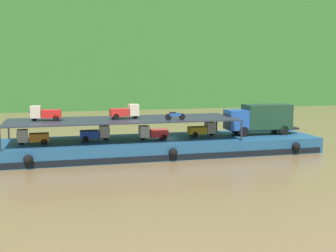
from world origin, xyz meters
TOP-DOWN VIEW (x-y plane):
  - ground_plane at (0.00, 0.00)m, footprint 400.00×400.00m
  - hillside_far_bank at (0.00, 64.56)m, footprint 123.86×38.63m
  - cargo_barge at (0.00, -0.03)m, footprint 30.69×8.07m
  - covered_lorry at (10.36, 0.02)m, footprint 7.87×2.36m
  - cargo_rack at (-3.80, 0.00)m, footprint 21.49×6.64m
  - mini_truck_lower_stern at (-12.07, -0.47)m, footprint 2.79×1.28m
  - mini_truck_lower_aft at (-6.43, 0.36)m, footprint 2.74×1.21m
  - mini_truck_lower_mid at (-1.10, -0.59)m, footprint 2.75×1.22m
  - mini_truck_lower_fore at (4.24, 0.37)m, footprint 2.78×1.26m
  - mini_truck_upper_stern at (-10.93, 0.56)m, footprint 2.78×1.27m
  - mini_truck_upper_mid at (-3.61, 0.26)m, footprint 2.79×1.29m
  - motorcycle_upper_port at (0.73, -1.99)m, footprint 1.90×0.55m

SIDE VIEW (x-z plane):
  - ground_plane at x=0.00m, z-range 0.00..0.00m
  - cargo_barge at x=0.00m, z-range 0.00..1.50m
  - mini_truck_lower_stern at x=-12.07m, z-range 1.50..2.88m
  - mini_truck_lower_aft at x=-6.43m, z-range 1.50..2.88m
  - mini_truck_lower_mid at x=-1.10m, z-range 1.50..2.88m
  - mini_truck_lower_fore at x=4.24m, z-range 1.50..2.88m
  - covered_lorry at x=10.36m, z-range 1.64..4.74m
  - cargo_rack at x=-3.80m, z-range 2.44..4.44m
  - motorcycle_upper_port at x=0.73m, z-range 3.50..4.37m
  - mini_truck_upper_stern at x=-10.93m, z-range 3.50..4.88m
  - mini_truck_upper_mid at x=-3.61m, z-range 3.50..4.88m
  - hillside_far_bank at x=0.00m, z-range 2.01..33.73m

